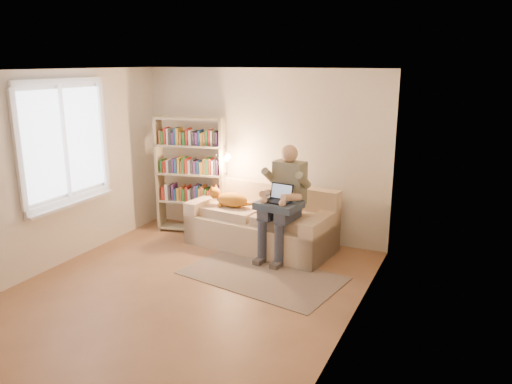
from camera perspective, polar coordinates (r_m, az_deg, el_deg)
The scene contains 14 objects.
floor at distance 6.24m, azimuth -7.96°, elevation -11.00°, with size 4.50×4.50×0.00m, color #8A5E3E.
ceiling at distance 5.63m, azimuth -8.92°, elevation 13.59°, with size 4.00×4.50×0.02m, color white.
wall_left at distance 7.08m, azimuth -22.14°, elevation 2.27°, with size 0.02×4.50×2.60m, color silver.
wall_right at distance 5.02m, azimuth 11.10°, elevation -1.69°, with size 0.02×4.50×2.60m, color silver.
wall_back at distance 7.74m, azimuth 0.70°, elevation 4.35°, with size 4.00×0.02×2.60m, color silver.
wall_front at distance 4.19m, azimuth -25.47°, elevation -6.23°, with size 4.00×0.02×2.60m, color silver.
window at distance 7.16m, azimuth -20.75°, elevation 3.15°, with size 0.12×1.52×1.69m.
sofa at distance 7.44m, azimuth 0.71°, elevation -3.79°, with size 2.23×1.19×0.91m.
person at distance 6.94m, azimuth 3.25°, elevation -0.42°, with size 0.51×0.75×1.58m.
cat at distance 7.49m, azimuth -3.24°, elevation -0.76°, with size 0.76×0.31×0.27m.
blanket at distance 6.80m, azimuth 2.95°, elevation -1.57°, with size 0.57×0.47×0.10m, color #2D3C4E.
laptop at distance 6.78m, azimuth 3.01°, elevation -0.64°, with size 0.36×0.31×0.29m.
bookshelf at distance 7.99m, azimuth -7.44°, elevation 2.60°, with size 1.27×0.51×1.87m.
rug at distance 6.55m, azimuth 0.71°, elevation -9.53°, with size 2.00×1.18×0.01m, color gray.
Camera 1 is at (3.11, -4.70, 2.70)m, focal length 35.00 mm.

